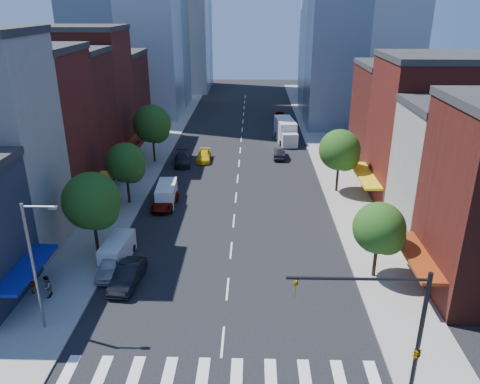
% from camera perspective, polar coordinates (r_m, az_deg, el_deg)
% --- Properties ---
extents(ground, '(220.00, 220.00, 0.00)m').
position_cam_1_polar(ground, '(31.64, -2.12, -17.78)').
color(ground, black).
rests_on(ground, ground).
extents(sidewalk_left, '(5.00, 120.00, 0.15)m').
position_cam_1_polar(sidewalk_left, '(68.81, -10.51, 4.68)').
color(sidewalk_left, gray).
rests_on(sidewalk_left, ground).
extents(sidewalk_right, '(5.00, 120.00, 0.15)m').
position_cam_1_polar(sidewalk_right, '(68.16, 10.58, 4.50)').
color(sidewalk_right, gray).
rests_on(sidewalk_right, ground).
extents(crosswalk, '(19.00, 3.00, 0.01)m').
position_cam_1_polar(crosswalk, '(29.41, -2.51, -21.53)').
color(crosswalk, silver).
rests_on(crosswalk, ground).
extents(bldg_left_2, '(12.00, 9.00, 16.00)m').
position_cam_1_polar(bldg_left_2, '(51.66, -24.81, 6.32)').
color(bldg_left_2, maroon).
rests_on(bldg_left_2, ground).
extents(bldg_left_3, '(12.00, 8.00, 15.00)m').
position_cam_1_polar(bldg_left_3, '(59.28, -21.30, 8.18)').
color(bldg_left_3, '#4A1912').
rests_on(bldg_left_3, ground).
extents(bldg_left_4, '(12.00, 9.00, 17.00)m').
position_cam_1_polar(bldg_left_4, '(66.83, -18.73, 10.83)').
color(bldg_left_4, maroon).
rests_on(bldg_left_4, ground).
extents(bldg_left_5, '(12.00, 10.00, 13.00)m').
position_cam_1_polar(bldg_left_5, '(76.02, -16.19, 10.83)').
color(bldg_left_5, '#4A1912').
rests_on(bldg_left_5, ground).
extents(bldg_right_1, '(12.00, 8.00, 12.00)m').
position_cam_1_polar(bldg_right_1, '(45.95, 26.21, 1.66)').
color(bldg_right_1, silver).
rests_on(bldg_right_1, ground).
extents(bldg_right_2, '(12.00, 10.00, 15.00)m').
position_cam_1_polar(bldg_right_2, '(53.45, 22.75, 6.56)').
color(bldg_right_2, maroon).
rests_on(bldg_right_2, ground).
extents(bldg_right_3, '(12.00, 10.00, 13.00)m').
position_cam_1_polar(bldg_right_3, '(62.83, 19.55, 8.19)').
color(bldg_right_3, '#4A1912').
rests_on(bldg_right_3, ground).
extents(traffic_signal, '(7.24, 2.24, 8.00)m').
position_cam_1_polar(traffic_signal, '(26.75, 19.83, -16.53)').
color(traffic_signal, black).
rests_on(traffic_signal, sidewalk_right).
extents(streetlight, '(2.25, 0.25, 9.00)m').
position_cam_1_polar(streetlight, '(32.34, -23.71, -7.60)').
color(streetlight, slate).
rests_on(streetlight, sidewalk_left).
extents(tree_left_near, '(4.80, 4.80, 7.30)m').
position_cam_1_polar(tree_left_near, '(40.55, -17.45, -1.30)').
color(tree_left_near, black).
rests_on(tree_left_near, sidewalk_left).
extents(tree_left_mid, '(4.20, 4.20, 6.65)m').
position_cam_1_polar(tree_left_mid, '(50.49, -13.61, 3.30)').
color(tree_left_mid, black).
rests_on(tree_left_mid, sidewalk_left).
extents(tree_left_far, '(5.00, 5.00, 7.75)m').
position_cam_1_polar(tree_left_far, '(63.37, -10.54, 7.99)').
color(tree_left_far, black).
rests_on(tree_left_far, sidewalk_left).
extents(tree_right_near, '(4.00, 4.00, 6.20)m').
position_cam_1_polar(tree_right_near, '(37.27, 16.81, -4.49)').
color(tree_right_near, black).
rests_on(tree_right_near, sidewalk_right).
extents(tree_right_far, '(4.60, 4.60, 7.20)m').
position_cam_1_polar(tree_right_far, '(53.37, 12.20, 4.83)').
color(tree_right_far, black).
rests_on(tree_right_far, sidewalk_right).
extents(parked_car_front, '(1.90, 4.40, 1.48)m').
position_cam_1_polar(parked_car_front, '(39.26, -15.53, -8.64)').
color(parked_car_front, '#ADADB2').
rests_on(parked_car_front, ground).
extents(parked_car_second, '(2.11, 4.97, 1.59)m').
position_cam_1_polar(parked_car_second, '(37.53, -13.54, -9.86)').
color(parked_car_second, black).
rests_on(parked_car_second, ground).
extents(parked_car_third, '(2.46, 4.97, 1.36)m').
position_cam_1_polar(parked_car_third, '(50.27, -9.20, -1.13)').
color(parked_car_third, '#999999').
rests_on(parked_car_third, ground).
extents(parked_car_rear, '(2.71, 5.27, 1.46)m').
position_cam_1_polar(parked_car_rear, '(63.37, -7.03, 3.99)').
color(parked_car_rear, black).
rests_on(parked_car_rear, ground).
extents(cargo_van_near, '(2.16, 4.60, 1.90)m').
position_cam_1_polar(cargo_van_near, '(40.91, -14.76, -6.91)').
color(cargo_van_near, silver).
rests_on(cargo_van_near, ground).
extents(cargo_van_far, '(2.24, 4.95, 2.06)m').
position_cam_1_polar(cargo_van_far, '(51.31, -8.96, -0.21)').
color(cargo_van_far, white).
rests_on(cargo_van_far, ground).
extents(taxi, '(1.83, 4.50, 1.31)m').
position_cam_1_polar(taxi, '(64.56, -4.42, 4.36)').
color(taxi, yellow).
rests_on(taxi, ground).
extents(traffic_car_oncoming, '(1.79, 4.49, 1.45)m').
position_cam_1_polar(traffic_car_oncoming, '(65.81, 4.84, 4.76)').
color(traffic_car_oncoming, black).
rests_on(traffic_car_oncoming, ground).
extents(traffic_car_far, '(2.17, 4.81, 1.60)m').
position_cam_1_polar(traffic_car_far, '(88.08, 4.86, 9.28)').
color(traffic_car_far, '#999999').
rests_on(traffic_car_far, ground).
extents(box_truck, '(3.33, 8.52, 3.34)m').
position_cam_1_polar(box_truck, '(73.90, 5.57, 7.37)').
color(box_truck, silver).
rests_on(box_truck, ground).
extents(pedestrian_near, '(0.60, 0.77, 1.89)m').
position_cam_1_polar(pedestrian_near, '(38.52, -23.93, -9.90)').
color(pedestrian_near, '#999999').
rests_on(pedestrian_near, sidewalk_left).
extents(pedestrian_far, '(0.67, 0.84, 1.71)m').
position_cam_1_polar(pedestrian_far, '(37.60, -22.50, -10.63)').
color(pedestrian_far, '#999999').
rests_on(pedestrian_far, sidewalk_left).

